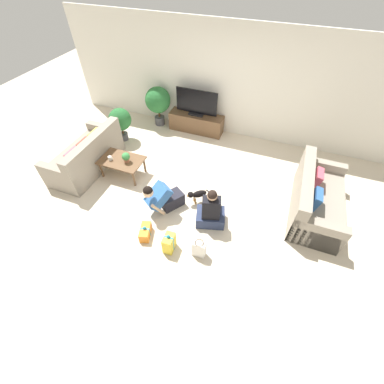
# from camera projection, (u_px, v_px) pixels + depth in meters

# --- Properties ---
(ground_plane) EXTENTS (16.00, 16.00, 0.00)m
(ground_plane) POSITION_uv_depth(u_px,v_px,m) (187.00, 196.00, 5.33)
(ground_plane) COLOR beige
(wall_back) EXTENTS (8.40, 0.06, 2.60)m
(wall_back) POSITION_uv_depth(u_px,v_px,m) (226.00, 83.00, 6.08)
(wall_back) COLOR white
(wall_back) RESTS_ON ground_plane
(sofa_left) EXTENTS (0.86, 1.79, 0.87)m
(sofa_left) POSITION_uv_depth(u_px,v_px,m) (87.00, 156.00, 5.73)
(sofa_left) COLOR gray
(sofa_left) RESTS_ON ground_plane
(sofa_right) EXTENTS (0.86, 1.79, 0.87)m
(sofa_right) POSITION_uv_depth(u_px,v_px,m) (315.00, 200.00, 4.84)
(sofa_right) COLOR gray
(sofa_right) RESTS_ON ground_plane
(coffee_table) EXTENTS (0.93, 0.60, 0.41)m
(coffee_table) POSITION_uv_depth(u_px,v_px,m) (122.00, 161.00, 5.53)
(coffee_table) COLOR brown
(coffee_table) RESTS_ON ground_plane
(tv_console) EXTENTS (1.43, 0.41, 0.48)m
(tv_console) POSITION_uv_depth(u_px,v_px,m) (196.00, 123.00, 6.83)
(tv_console) COLOR brown
(tv_console) RESTS_ON ground_plane
(tv) EXTENTS (1.08, 0.20, 0.66)m
(tv) POSITION_uv_depth(u_px,v_px,m) (197.00, 104.00, 6.45)
(tv) COLOR black
(tv) RESTS_ON tv_console
(potted_plant_corner_left) EXTENTS (0.55, 0.55, 0.85)m
(potted_plant_corner_left) POSITION_uv_depth(u_px,v_px,m) (120.00, 120.00, 6.32)
(potted_plant_corner_left) COLOR #4C4C51
(potted_plant_corner_left) RESTS_ON ground_plane
(potted_plant_back_left) EXTENTS (0.67, 0.67, 1.04)m
(potted_plant_back_left) POSITION_uv_depth(u_px,v_px,m) (158.00, 101.00, 6.74)
(potted_plant_back_left) COLOR #4C4C51
(potted_plant_back_left) RESTS_ON ground_plane
(person_kneeling) EXTENTS (0.67, 0.79, 0.76)m
(person_kneeling) POSITION_uv_depth(u_px,v_px,m) (163.00, 197.00, 4.85)
(person_kneeling) COLOR #23232D
(person_kneeling) RESTS_ON ground_plane
(person_sitting) EXTENTS (0.61, 0.57, 0.88)m
(person_sitting) POSITION_uv_depth(u_px,v_px,m) (211.00, 212.00, 4.64)
(person_sitting) COLOR #283351
(person_sitting) RESTS_ON ground_plane
(dog) EXTENTS (0.38, 0.32, 0.31)m
(dog) POSITION_uv_depth(u_px,v_px,m) (197.00, 194.00, 5.07)
(dog) COLOR black
(dog) RESTS_ON ground_plane
(gift_box_a) EXTENTS (0.26, 0.38, 0.25)m
(gift_box_a) POSITION_uv_depth(u_px,v_px,m) (145.00, 232.00, 4.59)
(gift_box_a) COLOR orange
(gift_box_a) RESTS_ON ground_plane
(gift_box_b) EXTENTS (0.17, 0.26, 0.39)m
(gift_box_b) POSITION_uv_depth(u_px,v_px,m) (169.00, 243.00, 4.35)
(gift_box_b) COLOR yellow
(gift_box_b) RESTS_ON ground_plane
(gift_bag_a) EXTENTS (0.22, 0.14, 0.36)m
(gift_bag_a) POSITION_uv_depth(u_px,v_px,m) (199.00, 249.00, 4.27)
(gift_bag_a) COLOR white
(gift_bag_a) RESTS_ON ground_plane
(mug) EXTENTS (0.12, 0.08, 0.09)m
(mug) POSITION_uv_depth(u_px,v_px,m) (110.00, 158.00, 5.46)
(mug) COLOR silver
(mug) RESTS_ON coffee_table
(tabletop_plant) EXTENTS (0.17, 0.17, 0.22)m
(tabletop_plant) POSITION_uv_depth(u_px,v_px,m) (126.00, 157.00, 5.37)
(tabletop_plant) COLOR #A36042
(tabletop_plant) RESTS_ON coffee_table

